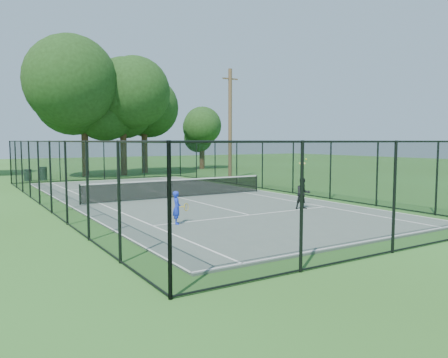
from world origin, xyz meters
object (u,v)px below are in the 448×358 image
trash_bin_left (28,175)px  utility_pole (230,123)px  player_blue (177,208)px  tennis_net (178,187)px  player_black (303,193)px  trash_bin_right (43,174)px

trash_bin_left → utility_pole: bearing=-22.1°
trash_bin_left → player_blue: player_blue is taller
trash_bin_left → utility_pole: utility_pole is taller
tennis_net → trash_bin_left: bearing=109.4°
player_blue → tennis_net: bearing=63.6°
tennis_net → player_black: player_black is taller
trash_bin_left → utility_pole: (14.16, -5.76, 3.93)m
trash_bin_left → trash_bin_right: (1.10, 0.10, 0.07)m
trash_bin_right → player_blue: size_ratio=0.88×
trash_bin_left → trash_bin_right: size_ratio=0.86×
utility_pole → player_black: size_ratio=4.00×
trash_bin_right → player_black: bearing=-71.8°
trash_bin_left → player_blue: size_ratio=0.76×
trash_bin_right → player_black: 22.29m
tennis_net → player_blue: 7.32m
utility_pole → trash_bin_right: bearing=155.8°
trash_bin_left → trash_bin_right: 1.11m
tennis_net → player_blue: (-3.25, -6.56, 0.07)m
trash_bin_left → player_black: player_black is taller
player_black → trash_bin_left: bearing=110.9°
utility_pole → player_black: bearing=-111.7°
trash_bin_right → player_blue: player_blue is taller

